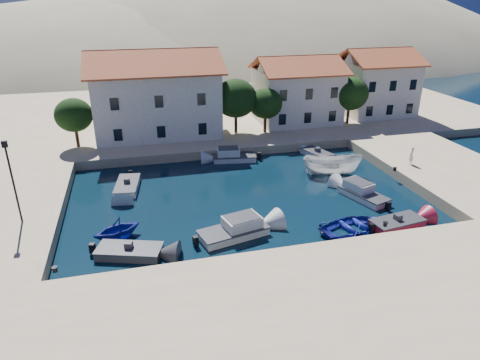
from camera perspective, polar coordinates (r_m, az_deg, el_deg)
name	(u,v)px	position (r m, az deg, el deg)	size (l,w,h in m)	color
ground	(283,260)	(29.31, 5.81, -10.50)	(400.00, 400.00, 0.00)	black
quay_south	(321,313)	(24.63, 10.78, -16.99)	(52.00, 12.00, 1.00)	tan
quay_east	(446,170)	(46.67, 25.79, 1.22)	(11.00, 20.00, 1.00)	tan
quay_west	(8,217)	(37.72, -28.54, -4.41)	(8.00, 20.00, 1.00)	tan
quay_north	(209,112)	(63.65, -4.16, 9.02)	(80.00, 36.00, 1.00)	tan
hills	(218,116)	(154.44, -2.90, 8.53)	(254.00, 176.00, 99.00)	tan
building_left	(156,92)	(51.82, -11.17, 11.48)	(14.70, 9.45, 9.70)	beige
building_mid	(297,88)	(56.82, 7.60, 12.01)	(10.50, 8.40, 8.30)	beige
building_right	(376,81)	(63.02, 17.73, 12.48)	(9.45, 8.40, 8.80)	beige
trees	(248,101)	(51.26, 1.12, 10.52)	(37.30, 5.30, 6.45)	#382314
lamppost	(11,175)	(33.93, -28.18, 0.64)	(0.35, 0.25, 6.22)	black
bollards	(302,213)	(32.72, 8.23, -4.42)	(29.36, 9.56, 0.30)	black
motorboat_grey_sw	(129,252)	(30.36, -14.53, -9.24)	(4.77, 3.23, 1.25)	#36363B
cabin_cruiser_south	(233,230)	(31.48, -0.88, -6.75)	(5.46, 3.31, 1.60)	silver
rowboat_south	(352,231)	(33.43, 14.75, -6.61)	(3.76, 5.27, 1.09)	#1B2497
motorboat_red_se	(397,223)	(34.90, 20.19, -5.44)	(4.35, 2.42, 1.25)	maroon
cabin_cruiser_east	(363,194)	(38.58, 16.12, -1.76)	(3.17, 4.94, 1.60)	silver
boat_east	(331,174)	(43.22, 12.09, 0.74)	(2.17, 5.77, 2.23)	silver
motorboat_white_ne	(317,154)	(47.62, 10.27, 3.42)	(2.88, 4.18, 1.25)	silver
rowboat_west	(118,238)	(32.71, -15.96, -7.47)	(2.96, 3.43, 1.81)	#1B2497
motorboat_white_west	(127,186)	(40.33, -14.78, -0.77)	(2.55, 4.63, 1.25)	silver
cabin_cruiser_north	(234,156)	(45.72, -0.76, 3.19)	(4.82, 2.61, 1.60)	silver
pedestrian	(411,156)	(45.03, 21.87, 3.02)	(0.64, 0.42, 1.75)	silver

